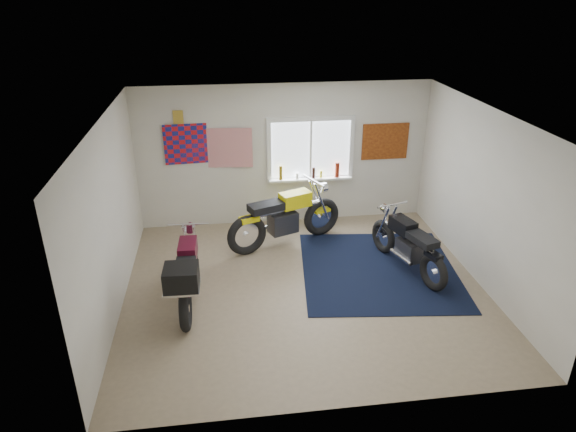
{
  "coord_description": "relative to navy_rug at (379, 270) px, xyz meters",
  "views": [
    {
      "loc": [
        -1.17,
        -6.7,
        4.38
      ],
      "look_at": [
        -0.21,
        0.4,
        1.06
      ],
      "focal_mm": 32.0,
      "sensor_mm": 36.0,
      "label": 1
    }
  ],
  "objects": [
    {
      "name": "room_shell",
      "position": [
        -1.3,
        -0.37,
        1.63
      ],
      "size": [
        5.5,
        5.5,
        5.5
      ],
      "color": "white",
      "rests_on": "ground"
    },
    {
      "name": "window_assembly",
      "position": [
        -0.8,
        2.1,
        1.36
      ],
      "size": [
        1.66,
        0.17,
        1.26
      ],
      "color": "white",
      "rests_on": "room_shell"
    },
    {
      "name": "navy_rug",
      "position": [
        0.0,
        0.0,
        0.0
      ],
      "size": [
        2.77,
        2.86,
        0.01
      ],
      "primitive_type": "cube",
      "rotation": [
        0.0,
        0.0,
        -0.11
      ],
      "color": "black",
      "rests_on": "ground"
    },
    {
      "name": "ground",
      "position": [
        -1.3,
        -0.37,
        -0.01
      ],
      "size": [
        5.5,
        5.5,
        0.0
      ],
      "primitive_type": "plane",
      "color": "#9E896B",
      "rests_on": "ground"
    },
    {
      "name": "black_chrome_bike",
      "position": [
        0.45,
        -0.03,
        0.43
      ],
      "size": [
        0.79,
        1.88,
        0.99
      ],
      "rotation": [
        0.0,
        0.0,
        1.88
      ],
      "color": "black",
      "rests_on": "navy_rug"
    },
    {
      "name": "triumph_poster",
      "position": [
        0.65,
        2.11,
        1.54
      ],
      "size": [
        0.9,
        0.03,
        0.7
      ],
      "primitive_type": "cube",
      "color": "#A54C14",
      "rests_on": "room_shell"
    },
    {
      "name": "flag_display",
      "position": [
        -3.2,
        2.11,
        2.14
      ],
      "size": [
        1.6,
        0.1,
        1.17
      ],
      "color": "red",
      "rests_on": "room_shell"
    },
    {
      "name": "yellow_triumph",
      "position": [
        -1.42,
        1.13,
        0.5
      ],
      "size": [
        2.16,
        1.02,
        1.14
      ],
      "rotation": [
        0.0,
        0.0,
        0.38
      ],
      "color": "black",
      "rests_on": "ground"
    },
    {
      "name": "oil_bottles",
      "position": [
        -0.72,
        2.03,
        1.02
      ],
      "size": [
        1.17,
        0.09,
        0.3
      ],
      "color": "#7E6212",
      "rests_on": "window_assembly"
    },
    {
      "name": "maroon_tourer",
      "position": [
        -3.06,
        -0.62,
        0.53
      ],
      "size": [
        0.61,
        2.03,
        1.03
      ],
      "rotation": [
        0.0,
        0.0,
        1.54
      ],
      "color": "black",
      "rests_on": "ground"
    }
  ]
}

